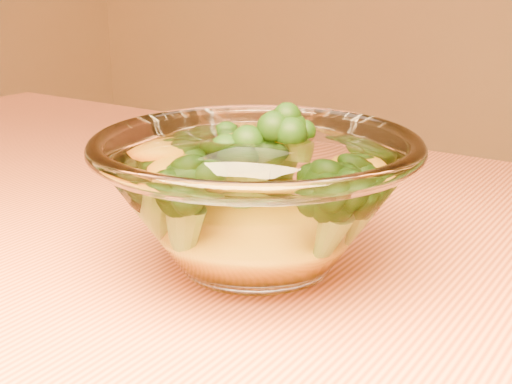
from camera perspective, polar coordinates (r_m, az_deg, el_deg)
table at (r=0.59m, az=-9.65°, el=-13.10°), size 1.20×0.80×0.75m
glass_bowl at (r=0.48m, az=0.00°, el=-0.54°), size 0.22×0.22×0.10m
cheese_sauce at (r=0.49m, az=0.00°, el=-2.86°), size 0.11×0.11×0.03m
broccoli_heap at (r=0.49m, az=-0.26°, el=1.32°), size 0.16×0.14×0.08m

